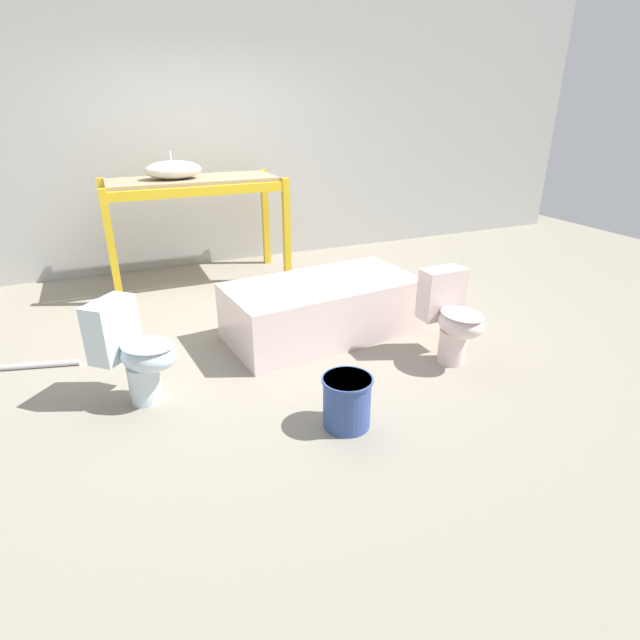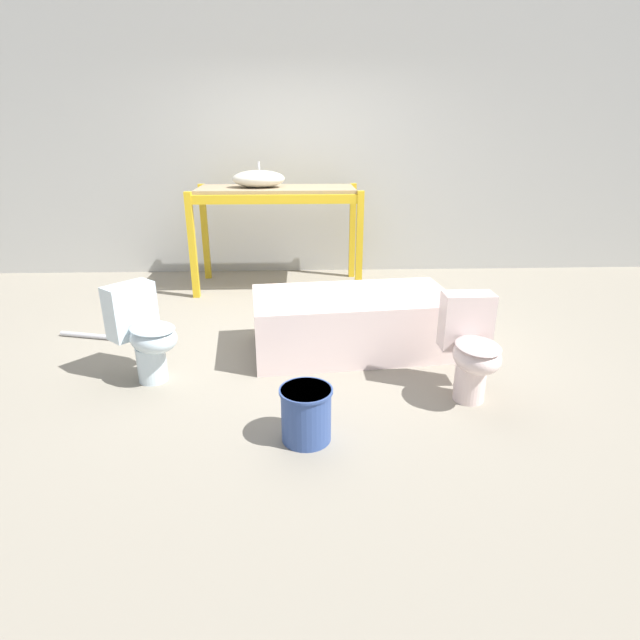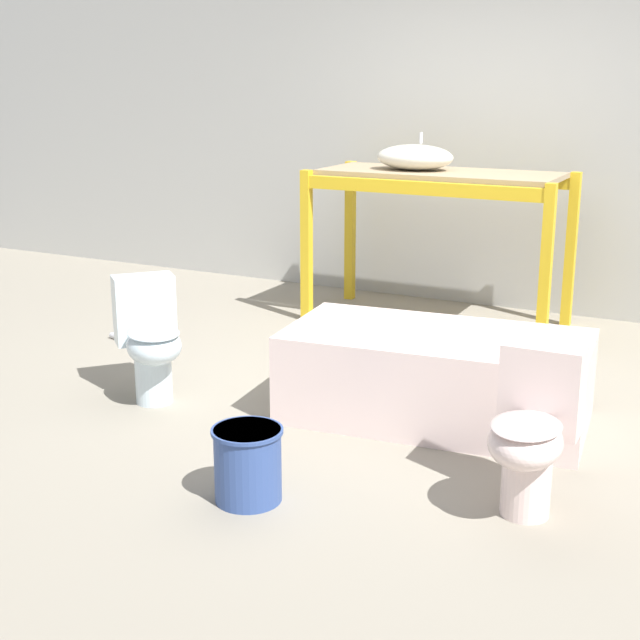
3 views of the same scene
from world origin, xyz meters
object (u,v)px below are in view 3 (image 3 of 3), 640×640
(sink_basin, at_px, (415,157))
(toilet_near, at_px, (150,337))
(bucket_white, at_px, (248,463))
(bathtub_main, at_px, (436,370))
(toilet_far, at_px, (532,429))

(sink_basin, height_order, toilet_near, sink_basin)
(sink_basin, relative_size, toilet_near, 0.82)
(bucket_white, bearing_deg, sink_basin, 98.58)
(bathtub_main, bearing_deg, sink_basin, 109.29)
(sink_basin, distance_m, toilet_far, 3.15)
(sink_basin, bearing_deg, toilet_far, -59.01)
(toilet_near, distance_m, bucket_white, 1.41)
(toilet_near, relative_size, toilet_far, 1.00)
(toilet_near, bearing_deg, sink_basin, 25.14)
(sink_basin, height_order, toilet_far, sink_basin)
(bathtub_main, bearing_deg, bucket_white, -113.11)
(bathtub_main, height_order, bucket_white, bathtub_main)
(toilet_far, relative_size, bucket_white, 2.10)
(toilet_far, bearing_deg, sink_basin, 120.20)
(bucket_white, bearing_deg, toilet_far, 22.86)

